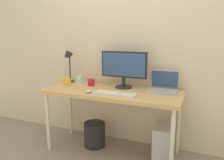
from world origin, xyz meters
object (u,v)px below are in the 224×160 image
Objects in this scene: laptop at (163,86)px; photo_frame at (67,81)px; wastebasket at (95,134)px; keyboard at (115,94)px; desk_lamp at (68,58)px; desk at (112,96)px; coffee_mug at (91,82)px; mouse at (89,91)px; glass_cup at (79,80)px; computer_tower at (163,143)px; monitor at (124,67)px.

photo_frame is (-1.15, -0.17, -0.01)m from laptop.
wastebasket is (0.36, 0.02, -0.65)m from photo_frame.
laptop is 0.73× the size of keyboard.
desk is at bearing -14.41° from desk_lamp.
photo_frame is at bearing -161.35° from coffee_mug.
desk_lamp is 0.67m from mouse.
glass_cup is (-0.52, 0.17, 0.12)m from desk.
glass_cup is (-0.63, 0.34, 0.04)m from keyboard.
desk_lamp is at bearing 170.82° from coffee_mug.
glass_cup reaches higher than wastebasket.
photo_frame is at bearing 153.67° from mouse.
desk_lamp is at bearing 179.51° from glass_cup.
keyboard is at bearing -140.60° from laptop.
wastebasket is (-0.79, -0.15, -0.66)m from laptop.
glass_cup is at bearing 164.23° from coffee_mug.
coffee_mug is at bearing 18.65° from photo_frame.
photo_frame is at bearing 179.80° from computer_tower.
monitor reaches higher than desk.
photo_frame is at bearing -171.59° from laptop.
monitor is 6.12× the size of mouse.
photo_frame is at bearing -65.81° from desk_lamp.
glass_cup reaches higher than keyboard.
coffee_mug is 0.30m from photo_frame.
desk_lamp reaches higher than mouse.
desk reaches higher than wastebasket.
photo_frame reaches higher than wastebasket.
wastebasket is at bearing -17.28° from desk_lamp.
mouse is at bearing -152.97° from laptop.
mouse reaches higher than computer_tower.
wastebasket is (0.27, -0.13, -0.65)m from glass_cup.
glass_cup reaches higher than photo_frame.
glass_cup is at bearing -179.93° from monitor.
laptop is 1.24m from desk_lamp.
desk_lamp is 4.11× the size of photo_frame.
coffee_mug is 0.27× the size of computer_tower.
glass_cup is (-0.33, 0.36, 0.03)m from mouse.
monitor is 0.50m from laptop.
mouse is at bearing -136.69° from desk.
glass_cup is at bearing 161.66° from desk.
desk_lamp is at bearing 143.41° from mouse.
desk_lamp reaches higher than keyboard.
desk_lamp is 0.45m from coffee_mug.
photo_frame is (-0.61, 0.02, 0.12)m from desk.
photo_frame is (-0.29, -0.10, 0.00)m from coffee_mug.
glass_cup reaches higher than computer_tower.
mouse is at bearing -176.52° from keyboard.
photo_frame is (-0.09, -0.15, -0.00)m from glass_cup.
glass_cup is 0.36× the size of wastebasket.
coffee_mug reaches higher than wastebasket.
coffee_mug is (-0.13, 0.30, 0.03)m from mouse.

